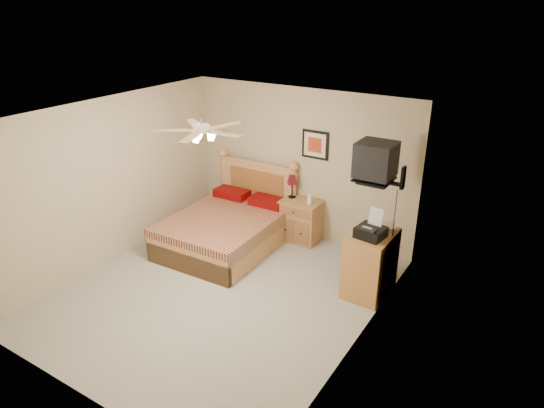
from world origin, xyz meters
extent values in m
plane|color=#9E9A8E|center=(0.00, 0.00, 0.00)|extent=(4.50, 4.50, 0.00)
cube|color=white|center=(0.00, 0.00, 2.50)|extent=(4.00, 4.50, 0.04)
cube|color=#C1AF8E|center=(0.00, 2.25, 1.25)|extent=(4.00, 0.04, 2.50)
cube|color=#C1AF8E|center=(0.00, -2.25, 1.25)|extent=(4.00, 0.04, 2.50)
cube|color=#C1AF8E|center=(-2.00, 0.00, 1.25)|extent=(0.04, 4.50, 2.50)
cube|color=#C1AF8E|center=(2.00, 0.00, 1.25)|extent=(0.04, 4.50, 2.50)
cube|color=#A96D36|center=(0.16, 2.00, 0.35)|extent=(0.66, 0.50, 0.70)
imported|color=white|center=(0.35, 1.96, 0.82)|extent=(0.10, 0.10, 0.24)
cube|color=black|center=(0.27, 2.23, 1.62)|extent=(0.46, 0.04, 0.46)
cube|color=#B1743A|center=(1.73, 1.11, 0.45)|extent=(0.55, 0.78, 0.90)
imported|color=beige|center=(1.70, 1.36, 0.92)|extent=(0.28, 0.34, 0.03)
imported|color=tan|center=(1.73, 1.35, 0.94)|extent=(0.31, 0.35, 0.02)
camera|label=1|loc=(3.62, -4.46, 3.81)|focal=32.00mm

